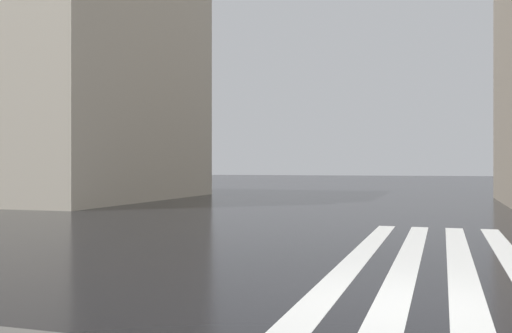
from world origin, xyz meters
TOP-DOWN VIEW (x-y plane):
  - ground_plane at (0.00, 0.00)m, footprint 220.00×220.00m
  - zebra_crossing at (4.00, -1.31)m, footprint 13.00×5.50m

SIDE VIEW (x-z plane):
  - ground_plane at x=0.00m, z-range 0.00..0.00m
  - zebra_crossing at x=4.00m, z-range 0.00..0.01m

